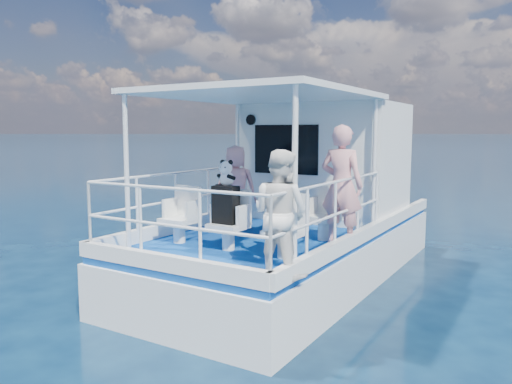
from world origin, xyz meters
TOP-DOWN VIEW (x-y plane):
  - ground at (0.00, 0.00)m, footprint 2000.00×2000.00m
  - hull at (0.00, 1.00)m, footprint 3.00×7.00m
  - deck at (0.00, 1.00)m, footprint 2.90×6.90m
  - cabin at (0.00, 2.30)m, footprint 2.85×2.00m
  - canopy at (0.00, -0.20)m, footprint 3.00×3.20m
  - canopy_posts at (0.00, -0.25)m, footprint 2.77×2.97m
  - railings at (0.00, -0.58)m, footprint 2.84×3.59m
  - seat_port_fwd at (-0.90, 0.20)m, footprint 0.48×0.46m
  - seat_center_fwd at (0.00, 0.20)m, footprint 0.48×0.46m
  - seat_stbd_fwd at (0.90, 0.20)m, footprint 0.48×0.46m
  - seat_port_aft at (-0.90, -1.10)m, footprint 0.48×0.46m
  - seat_center_aft at (0.00, -1.10)m, footprint 0.48×0.46m
  - seat_stbd_aft at (0.90, -1.10)m, footprint 0.48×0.46m
  - passenger_port_fwd at (-0.76, 0.25)m, footprint 0.65×0.56m
  - passenger_stbd_fwd at (1.25, 0.02)m, footprint 0.66×0.45m
  - passenger_stbd_aft at (1.25, -1.87)m, footprint 0.78×0.64m
  - backpack_port at (-0.90, 0.14)m, footprint 0.30×0.17m
  - backpack_center at (-0.03, -1.12)m, footprint 0.36×0.20m
  - compact_camera at (-0.89, 0.15)m, footprint 0.09×0.06m
  - panda at (-0.03, -1.09)m, footprint 0.23×0.20m

SIDE VIEW (x-z plane):
  - ground at x=0.00m, z-range 0.00..0.00m
  - hull at x=0.00m, z-range -0.80..0.80m
  - deck at x=0.00m, z-range 0.80..0.90m
  - seat_port_fwd at x=-0.90m, z-range 0.90..1.28m
  - seat_center_fwd at x=0.00m, z-range 0.90..1.28m
  - seat_stbd_fwd at x=0.90m, z-range 0.90..1.28m
  - seat_port_aft at x=-0.90m, z-range 0.90..1.28m
  - seat_center_aft at x=0.00m, z-range 0.90..1.28m
  - seat_stbd_aft at x=0.90m, z-range 0.90..1.28m
  - railings at x=0.00m, z-range 0.90..1.90m
  - backpack_port at x=-0.90m, z-range 1.28..1.68m
  - backpack_center at x=-0.03m, z-range 1.28..1.81m
  - passenger_port_fwd at x=-0.76m, z-range 0.90..2.34m
  - passenger_stbd_aft at x=1.25m, z-range 0.90..2.37m
  - compact_camera at x=-0.89m, z-range 1.68..1.73m
  - passenger_stbd_fwd at x=1.25m, z-range 0.90..2.67m
  - panda at x=-0.03m, z-range 1.81..2.18m
  - cabin at x=0.00m, z-range 0.90..3.10m
  - canopy_posts at x=0.00m, z-range 0.90..3.10m
  - canopy at x=0.00m, z-range 3.10..3.18m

